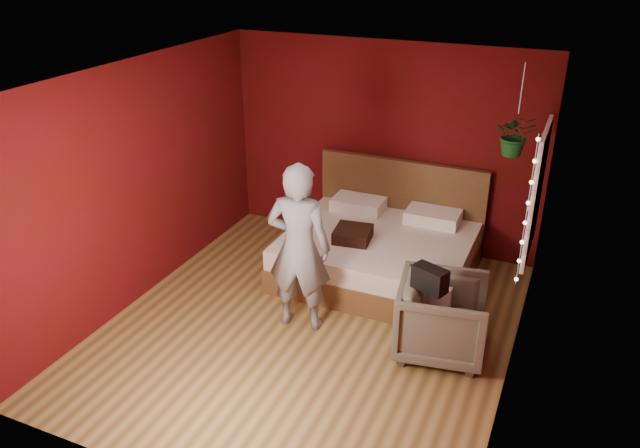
% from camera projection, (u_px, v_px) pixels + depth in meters
% --- Properties ---
extents(floor, '(4.50, 4.50, 0.00)m').
position_uv_depth(floor, '(310.00, 326.00, 6.52)').
color(floor, olive).
rests_on(floor, ground).
extents(room_walls, '(4.04, 4.54, 2.62)m').
position_uv_depth(room_walls, '(309.00, 176.00, 5.80)').
color(room_walls, '#580910').
rests_on(room_walls, ground).
extents(window, '(0.05, 0.97, 1.27)m').
position_uv_depth(window, '(536.00, 192.00, 5.91)').
color(window, white).
rests_on(window, room_walls).
extents(fairy_lights, '(0.04, 0.04, 1.45)m').
position_uv_depth(fairy_lights, '(527.00, 213.00, 5.48)').
color(fairy_lights, silver).
rests_on(fairy_lights, room_walls).
extents(bed, '(2.14, 1.82, 1.18)m').
position_uv_depth(bed, '(381.00, 249.00, 7.43)').
color(bed, brown).
rests_on(bed, ground).
extents(person, '(0.71, 0.52, 1.79)m').
position_uv_depth(person, '(299.00, 248.00, 6.19)').
color(person, gray).
rests_on(person, ground).
extents(armchair, '(0.97, 0.95, 0.77)m').
position_uv_depth(armchair, '(442.00, 318.00, 5.98)').
color(armchair, '#6B6755').
rests_on(armchair, ground).
extents(handbag, '(0.36, 0.27, 0.23)m').
position_uv_depth(handbag, '(430.00, 279.00, 5.66)').
color(handbag, black).
rests_on(handbag, armchair).
extents(throw_pillow, '(0.45, 0.45, 0.14)m').
position_uv_depth(throw_pillow, '(353.00, 234.00, 7.12)').
color(throw_pillow, black).
rests_on(throw_pillow, bed).
extents(hanging_plant, '(0.46, 0.42, 0.94)m').
position_uv_depth(hanging_plant, '(515.00, 135.00, 6.31)').
color(hanging_plant, silver).
rests_on(hanging_plant, room_walls).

